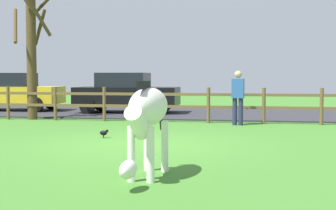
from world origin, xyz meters
name	(u,v)px	position (x,y,z in m)	size (l,w,h in m)	color
ground_plane	(139,144)	(0.00, 0.00, 0.00)	(60.00, 60.00, 0.00)	#3D7528
parking_asphalt	(194,112)	(0.00, 9.30, 0.03)	(28.00, 7.40, 0.05)	#2D2D33
paddock_fence	(155,102)	(-0.71, 5.00, 0.64)	(20.70, 0.11, 1.12)	brown
bare_tree	(32,49)	(-5.03, 5.15, 2.38)	(1.45, 1.38, 4.37)	#513A23
zebra	(147,114)	(0.98, -3.41, 0.93)	(0.55, 1.94, 1.41)	white
crow_on_grass	(104,133)	(-1.07, 0.82, 0.13)	(0.22, 0.10, 0.20)	black
parked_car_black	(126,92)	(-2.55, 8.13, 0.84)	(4.05, 1.98, 1.56)	black
parked_car_yellow	(12,91)	(-7.55, 8.39, 0.84)	(4.10, 2.08, 1.56)	yellow
visitor_near_fence	(238,95)	(1.95, 4.47, 0.91)	(0.38, 0.25, 1.64)	#232847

